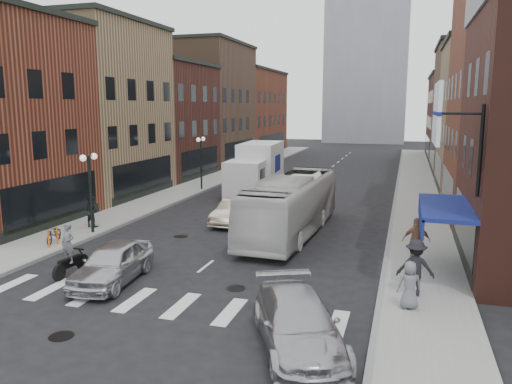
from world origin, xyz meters
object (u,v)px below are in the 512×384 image
at_px(curb_car, 298,323).
at_px(ped_right_a, 416,267).
at_px(transit_bus, 291,205).
at_px(ped_right_c, 410,285).
at_px(billboard_sign, 440,115).
at_px(ped_right_b, 416,240).
at_px(streetlamp_near, 90,178).
at_px(streetlamp_far, 201,153).
at_px(bike_rack, 53,237).
at_px(sedan_left_near, 113,263).
at_px(box_truck, 257,169).
at_px(ped_left_solo, 91,211).
at_px(sedan_left_far, 235,211).
at_px(motorcycle_rider, 69,251).
at_px(parked_bicycle, 54,234).

height_order(curb_car, ped_right_a, ped_right_a).
bearing_deg(transit_bus, ped_right_c, -53.44).
relative_size(billboard_sign, ped_right_c, 2.42).
bearing_deg(ped_right_b, streetlamp_near, -5.77).
distance_m(streetlamp_far, curb_car, 26.02).
bearing_deg(billboard_sign, curb_car, -123.99).
xyz_separation_m(transit_bus, ped_right_a, (5.92, -7.25, -0.39)).
relative_size(bike_rack, curb_car, 0.16).
distance_m(sedan_left_near, ped_right_c, 10.46).
bearing_deg(streetlamp_far, ped_right_a, -49.56).
bearing_deg(curb_car, transit_bus, 79.88).
xyz_separation_m(box_truck, sedan_left_near, (0.46, -19.84, -1.08)).
relative_size(box_truck, transit_bus, 0.81).
height_order(ped_right_a, ped_right_b, ped_right_a).
xyz_separation_m(sedan_left_near, ped_right_b, (10.70, 5.26, 0.34)).
relative_size(streetlamp_far, box_truck, 0.48).
bearing_deg(billboard_sign, ped_left_solo, 164.96).
bearing_deg(curb_car, bike_rack, 130.62).
relative_size(transit_bus, ped_right_c, 7.03).
distance_m(transit_bus, sedan_left_far, 3.85).
height_order(streetlamp_far, curb_car, streetlamp_far).
relative_size(billboard_sign, sedan_left_near, 0.85).
bearing_deg(box_truck, billboard_sign, -60.67).
bearing_deg(motorcycle_rider, sedan_left_far, 78.72).
height_order(box_truck, motorcycle_rider, box_truck).
height_order(bike_rack, ped_right_b, ped_right_b).
bearing_deg(curb_car, streetlamp_near, 121.07).
bearing_deg(streetlamp_far, box_truck, 1.56).
height_order(curb_car, parked_bicycle, curb_car).
distance_m(box_truck, sedan_left_far, 9.88).
xyz_separation_m(streetlamp_near, curb_car, (12.45, -8.74, -2.19)).
relative_size(billboard_sign, sedan_left_far, 0.90).
xyz_separation_m(sedan_left_far, ped_right_a, (9.43, -8.62, 0.43)).
distance_m(motorcycle_rider, ped_left_solo, 7.42).
xyz_separation_m(streetlamp_far, ped_right_c, (15.30, -19.41, -2.00)).
xyz_separation_m(billboard_sign, box_truck, (-11.60, 17.62, -4.31)).
distance_m(motorcycle_rider, sedan_left_far, 10.48).
xyz_separation_m(billboard_sign, ped_right_a, (-0.50, -0.67, -5.03)).
xyz_separation_m(streetlamp_far, motorcycle_rider, (2.83, -19.51, -1.95)).
relative_size(bike_rack, parked_bicycle, 0.52).
bearing_deg(ped_right_b, bike_rack, 4.02).
distance_m(ped_right_b, ped_right_c, 4.95).
bearing_deg(ped_right_c, bike_rack, -24.47).
bearing_deg(curb_car, billboard_sign, 32.14).
bearing_deg(sedan_left_far, ped_left_solo, -150.17).
bearing_deg(ped_left_solo, bike_rack, 102.54).
bearing_deg(ped_left_solo, sedan_left_near, 133.97).
bearing_deg(box_truck, streetlamp_far, 177.53).
bearing_deg(motorcycle_rider, transit_bus, 58.57).
bearing_deg(billboard_sign, ped_right_c, -109.70).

